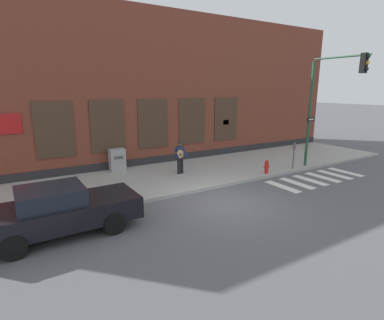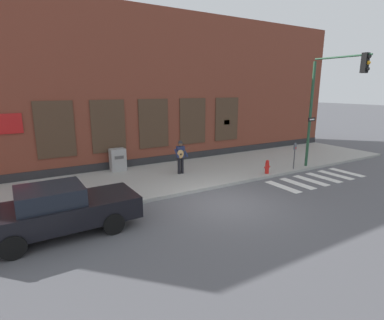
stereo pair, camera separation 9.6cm
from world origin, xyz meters
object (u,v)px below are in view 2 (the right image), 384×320
fire_hydrant (267,167)px  parking_meter (295,152)px  busker (181,155)px  utility_box (118,160)px  traffic_light (330,94)px  red_car (59,210)px

fire_hydrant → parking_meter: bearing=-1.6°
busker → fire_hydrant: bearing=-29.8°
busker → utility_box: busker is taller
parking_meter → traffic_light: bearing=-37.2°
parking_meter → utility_box: (-8.26, 4.46, -0.36)m
parking_meter → utility_box: size_ratio=1.23×
red_car → utility_box: bearing=58.4°
busker → fire_hydrant: 4.44m
busker → parking_meter: (5.71, -2.24, -0.01)m
traffic_light → parking_meter: 3.35m
busker → fire_hydrant: busker is taller
traffic_light → parking_meter: (-1.19, 0.90, -3.00)m
parking_meter → busker: bearing=158.6°
red_car → parking_meter: bearing=6.4°
busker → parking_meter: 6.13m
busker → utility_box: size_ratio=1.44×
parking_meter → fire_hydrant: 1.99m
parking_meter → utility_box: 9.40m
traffic_light → utility_box: size_ratio=4.98×
parking_meter → fire_hydrant: parking_meter is taller
busker → fire_hydrant: (3.82, -2.19, -0.61)m
red_car → fire_hydrant: bearing=7.9°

